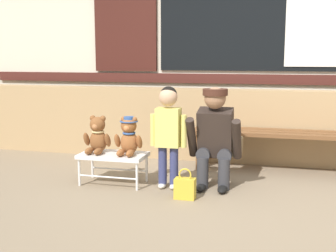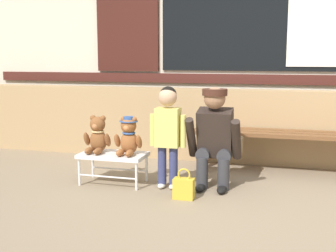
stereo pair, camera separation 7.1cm
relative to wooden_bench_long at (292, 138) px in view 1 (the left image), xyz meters
name	(u,v)px [view 1 (the left image)]	position (x,y,z in m)	size (l,w,h in m)	color
ground_plane	(239,200)	(-0.45, -1.06, -0.37)	(60.00, 60.00, 0.00)	#84725B
brick_low_wall	(251,126)	(-0.45, 0.37, 0.05)	(7.66, 0.25, 0.85)	tan
shop_facade	(258,6)	(-0.44, 0.88, 1.46)	(7.82, 0.26, 3.67)	beige
wooden_bench_long	(292,138)	(0.00, 0.00, 0.00)	(2.10, 0.40, 0.44)	brown
small_display_bench	(113,157)	(-1.68, -0.87, -0.11)	(0.64, 0.36, 0.30)	silver
teddy_bear_plain	(97,136)	(-1.84, -0.87, 0.09)	(0.28, 0.26, 0.36)	brown
teddy_bear_with_hat	(129,137)	(-1.52, -0.87, 0.10)	(0.28, 0.27, 0.36)	#93562D
child_standing	(168,126)	(-1.12, -0.88, 0.22)	(0.35, 0.18, 0.96)	navy
adult_crouching	(216,137)	(-0.70, -0.72, 0.11)	(0.50, 0.49, 0.95)	#333338
handbag_on_ground	(185,188)	(-0.91, -1.14, -0.28)	(0.18, 0.11, 0.27)	gold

